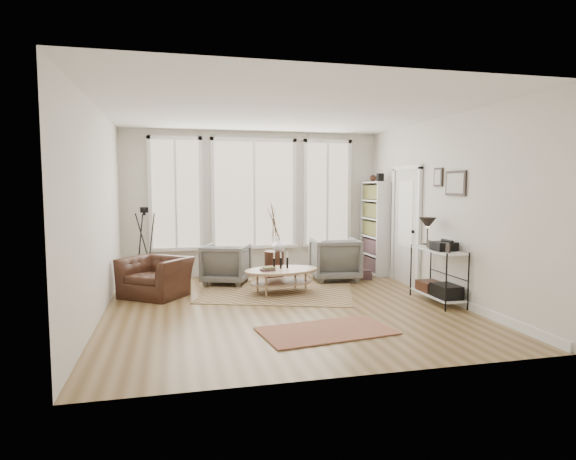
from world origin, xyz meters
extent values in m
plane|color=olive|center=(0.00, 0.00, 0.00)|extent=(5.50, 5.50, 0.00)
plane|color=white|center=(0.00, 0.00, 2.90)|extent=(5.50, 5.50, 0.00)
cube|color=silver|center=(0.00, 2.75, 1.45)|extent=(5.20, 0.04, 2.90)
cube|color=silver|center=(0.00, -2.75, 1.45)|extent=(5.20, 0.04, 2.90)
cube|color=silver|center=(-2.60, 0.00, 1.45)|extent=(0.04, 5.50, 2.90)
cube|color=silver|center=(2.60, 0.00, 1.45)|extent=(0.04, 5.50, 2.90)
cube|color=white|center=(0.00, 2.74, 0.06)|extent=(5.10, 0.04, 0.12)
cube|color=white|center=(2.58, 0.00, 0.06)|extent=(0.03, 5.40, 0.12)
cube|color=tan|center=(0.00, 2.73, 1.65)|extent=(1.60, 0.03, 2.10)
cube|color=tan|center=(-1.55, 2.73, 1.65)|extent=(0.90, 0.03, 2.10)
cube|color=tan|center=(1.55, 2.73, 1.65)|extent=(0.90, 0.03, 2.10)
cube|color=white|center=(0.00, 2.71, 1.65)|extent=(1.74, 0.06, 2.24)
cube|color=white|center=(-1.55, 2.71, 1.65)|extent=(1.04, 0.06, 2.24)
cube|color=white|center=(1.55, 2.71, 1.65)|extent=(1.04, 0.06, 2.24)
cube|color=white|center=(0.00, 2.69, 0.57)|extent=(4.10, 0.12, 0.06)
cube|color=silver|center=(2.58, 1.15, 1.05)|extent=(0.04, 0.88, 2.10)
cube|color=white|center=(2.56, 1.15, 1.30)|extent=(0.01, 0.55, 1.20)
cube|color=white|center=(2.56, 0.66, 1.05)|extent=(0.06, 0.08, 2.18)
cube|color=white|center=(2.56, 1.64, 1.05)|extent=(0.06, 0.08, 2.18)
cube|color=white|center=(2.56, 1.15, 2.14)|extent=(0.06, 1.06, 0.08)
sphere|color=black|center=(2.53, 0.82, 1.00)|extent=(0.06, 0.06, 0.06)
cube|color=white|center=(2.43, 1.81, 0.95)|extent=(0.30, 0.03, 1.90)
cube|color=white|center=(2.43, 2.63, 0.95)|extent=(0.30, 0.03, 1.90)
cube|color=white|center=(2.58, 2.23, 0.95)|extent=(0.02, 0.85, 1.90)
cube|color=white|center=(2.43, 2.23, 0.95)|extent=(0.30, 0.81, 1.90)
cube|color=brown|center=(2.43, 2.23, 0.95)|extent=(0.24, 0.75, 1.76)
cube|color=black|center=(2.43, 2.02, 1.98)|extent=(0.12, 0.10, 0.16)
sphere|color=#3B1E14|center=(2.43, 2.38, 1.97)|extent=(0.14, 0.14, 0.14)
cube|color=white|center=(2.38, -0.30, 0.12)|extent=(0.37, 1.07, 0.03)
cube|color=white|center=(2.38, -0.30, 0.82)|extent=(0.37, 1.07, 0.02)
cylinder|color=black|center=(2.20, -0.83, 0.42)|extent=(0.02, 0.02, 0.85)
cylinder|color=black|center=(2.56, -0.83, 0.42)|extent=(0.02, 0.02, 0.85)
cylinder|color=black|center=(2.20, 0.23, 0.42)|extent=(0.02, 0.02, 0.85)
cylinder|color=black|center=(2.56, 0.23, 0.42)|extent=(0.02, 0.02, 0.85)
cylinder|color=black|center=(2.38, 0.05, 0.88)|extent=(0.14, 0.14, 0.02)
cylinder|color=black|center=(2.38, 0.05, 1.01)|extent=(0.02, 0.02, 0.30)
cone|color=black|center=(2.38, 0.05, 1.21)|extent=(0.28, 0.28, 0.18)
cube|color=black|center=(2.38, -0.45, 0.91)|extent=(0.32, 0.30, 0.13)
cube|color=black|center=(2.38, -0.55, 0.23)|extent=(0.32, 0.45, 0.20)
cube|color=#3B1E14|center=(2.38, -0.08, 0.21)|extent=(0.32, 0.40, 0.16)
cube|color=black|center=(2.28, -0.72, 0.91)|extent=(0.02, 0.10, 0.14)
cube|color=black|center=(2.28, -0.18, 0.91)|extent=(0.02, 0.10, 0.12)
cube|color=black|center=(2.58, -0.40, 1.85)|extent=(0.03, 0.52, 0.38)
cube|color=silver|center=(2.56, -0.40, 1.85)|extent=(0.01, 0.44, 0.30)
cube|color=black|center=(2.58, 0.10, 1.95)|extent=(0.03, 0.24, 0.30)
cube|color=silver|center=(2.56, 0.10, 1.95)|extent=(0.01, 0.18, 0.24)
cube|color=brown|center=(0.10, 0.95, 0.01)|extent=(2.97, 2.58, 0.01)
cube|color=maroon|center=(0.23, -1.35, 0.01)|extent=(1.74, 1.13, 0.01)
ellipsoid|color=tan|center=(0.16, 0.91, 0.18)|extent=(1.21, 0.88, 0.03)
ellipsoid|color=tan|center=(0.16, 0.91, 0.39)|extent=(1.41, 1.04, 0.04)
cylinder|color=tan|center=(-0.20, 0.70, 0.18)|extent=(0.04, 0.04, 0.37)
cylinder|color=tan|center=(0.52, 0.70, 0.18)|extent=(0.04, 0.04, 0.37)
cylinder|color=tan|center=(-0.20, 1.11, 0.18)|extent=(0.04, 0.04, 0.37)
cylinder|color=tan|center=(0.52, 1.11, 0.18)|extent=(0.04, 0.04, 0.37)
cylinder|color=black|center=(0.04, 0.96, 0.50)|extent=(0.04, 0.04, 0.18)
cylinder|color=black|center=(0.16, 0.96, 0.50)|extent=(0.04, 0.04, 0.18)
cylinder|color=black|center=(0.28, 0.96, 0.50)|extent=(0.04, 0.04, 0.18)
cube|color=#36532E|center=(-0.09, 0.81, 0.44)|extent=(0.22, 0.16, 0.06)
imported|color=slate|center=(-0.66, 1.92, 0.37)|extent=(1.04, 1.05, 0.74)
imported|color=slate|center=(1.40, 1.77, 0.41)|extent=(0.96, 0.98, 0.82)
cylinder|color=#3B1E14|center=(0.27, 2.03, 0.28)|extent=(0.37, 0.37, 0.56)
imported|color=silver|center=(0.35, 1.97, 0.69)|extent=(0.29, 0.29, 0.26)
imported|color=#3B1E14|center=(-1.90, 1.14, 0.32)|extent=(1.30, 1.28, 0.64)
cylinder|color=black|center=(-2.12, 2.24, 1.30)|extent=(0.06, 0.06, 0.06)
cube|color=black|center=(-2.12, 2.24, 1.37)|extent=(0.16, 0.12, 0.10)
cylinder|color=black|center=(-2.12, 2.16, 1.37)|extent=(0.06, 0.08, 0.06)
cube|color=brown|center=(2.05, 1.80, 0.08)|extent=(0.27, 0.31, 0.17)
cube|color=brown|center=(2.05, 1.69, 0.07)|extent=(0.23, 0.26, 0.14)
camera|label=1|loc=(-1.59, -6.93, 1.82)|focal=30.00mm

